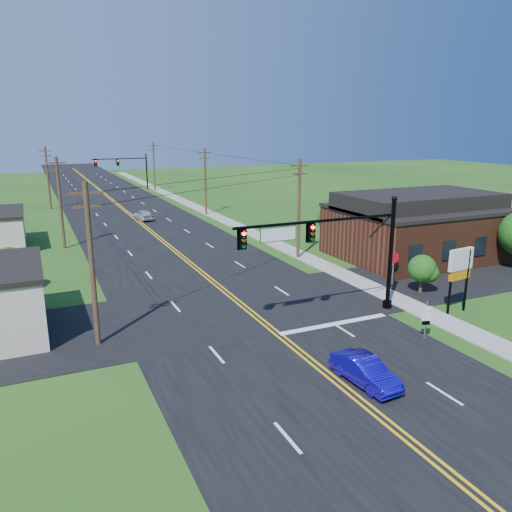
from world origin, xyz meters
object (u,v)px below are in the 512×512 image
stop_sign (394,261)px  blue_car (365,372)px  signal_mast_main (333,245)px  signal_mast_far (123,167)px  route_sign (426,317)px

stop_sign → blue_car: bearing=-134.4°
signal_mast_main → stop_sign: 9.53m
blue_car → stop_sign: size_ratio=1.51×
signal_mast_far → blue_car: 79.90m
signal_mast_far → blue_car: bearing=-92.3°
signal_mast_far → blue_car: (-3.17, -79.74, -3.91)m
blue_car → route_sign: bearing=19.8°
route_sign → signal_mast_main: bearing=140.7°
signal_mast_main → signal_mast_far: 72.00m
blue_car → route_sign: route_sign is taller
signal_mast_main → route_sign: 6.79m
route_sign → signal_mast_far: bearing=110.3°
signal_mast_far → signal_mast_main: bearing=-90.1°
signal_mast_far → route_sign: (3.06, -76.93, -3.22)m
blue_car → signal_mast_main: bearing=63.9°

